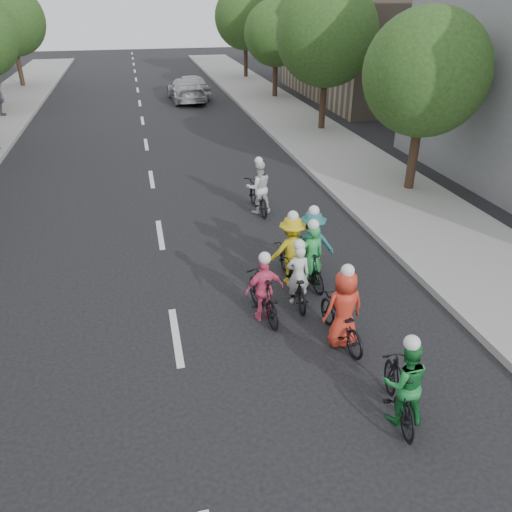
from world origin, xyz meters
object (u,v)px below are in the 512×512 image
object	(u,v)px
cyclist_4	(342,315)
cyclist_7	(311,248)
follow_car_trail	(191,86)
cyclist_5	(310,263)
cyclist_1	(402,387)
follow_car_lead	(186,90)
cyclist_0	(297,281)
cyclist_2	(291,256)
cyclist_6	(258,192)
cyclist_3	(264,293)

from	to	relation	value
cyclist_4	cyclist_7	size ratio (longest dim) A/B	0.98
cyclist_4	follow_car_trail	distance (m)	27.20
cyclist_5	follow_car_trail	bearing A→B (deg)	-97.68
cyclist_1	follow_car_lead	bearing A→B (deg)	-77.29
cyclist_0	cyclist_7	distance (m)	1.29
cyclist_2	cyclist_4	size ratio (longest dim) A/B	1.02
cyclist_2	follow_car_lead	xyz separation A→B (m)	(0.08, 23.37, 0.03)
cyclist_4	follow_car_lead	size ratio (longest dim) A/B	0.36
cyclist_1	follow_car_trail	bearing A→B (deg)	-78.20
cyclist_6	follow_car_lead	bearing A→B (deg)	-92.01
cyclist_0	cyclist_2	xyz separation A→B (m)	(0.13, 0.87, 0.18)
cyclist_2	cyclist_4	world-z (taller)	cyclist_2
cyclist_3	cyclist_6	world-z (taller)	cyclist_6
cyclist_4	follow_car_trail	world-z (taller)	cyclist_4
cyclist_2	cyclist_7	xyz separation A→B (m)	(0.57, 0.20, 0.03)
cyclist_0	cyclist_6	world-z (taller)	cyclist_6
cyclist_0	cyclist_6	size ratio (longest dim) A/B	0.93
cyclist_3	cyclist_4	xyz separation A→B (m)	(1.29, -1.19, 0.02)
cyclist_4	follow_car_trail	xyz separation A→B (m)	(0.23, 27.20, 0.13)
cyclist_2	follow_car_trail	xyz separation A→B (m)	(0.52, 24.69, 0.05)
follow_car_trail	follow_car_lead	bearing A→B (deg)	61.77
cyclist_1	follow_car_lead	world-z (taller)	cyclist_1
cyclist_0	cyclist_2	distance (m)	0.90
cyclist_1	cyclist_5	xyz separation A→B (m)	(-0.08, 4.33, -0.03)
follow_car_lead	cyclist_3	bearing A→B (deg)	84.67
cyclist_5	cyclist_1	bearing A→B (deg)	83.64
cyclist_3	follow_car_lead	bearing A→B (deg)	-99.67
cyclist_6	cyclist_7	bearing A→B (deg)	91.51
follow_car_lead	follow_car_trail	distance (m)	1.39
cyclist_0	cyclist_5	distance (m)	0.77
follow_car_trail	cyclist_3	bearing A→B (deg)	77.18
cyclist_0	cyclist_2	bearing A→B (deg)	-93.52
cyclist_4	cyclist_7	bearing A→B (deg)	-101.28
cyclist_3	cyclist_0	bearing A→B (deg)	-160.42
cyclist_7	follow_car_trail	xyz separation A→B (m)	(-0.05, 24.50, 0.02)
cyclist_6	cyclist_0	bearing A→B (deg)	83.17
cyclist_0	follow_car_trail	xyz separation A→B (m)	(0.65, 25.56, 0.23)
cyclist_3	cyclist_2	bearing A→B (deg)	-134.57
follow_car_lead	cyclist_0	bearing A→B (deg)	86.70
cyclist_0	cyclist_3	bearing A→B (deg)	31.50
cyclist_0	cyclist_4	bearing A→B (deg)	109.05
cyclist_6	cyclist_1	bearing A→B (deg)	88.64
cyclist_0	follow_car_trail	world-z (taller)	cyclist_0
cyclist_0	cyclist_4	distance (m)	1.69
follow_car_lead	cyclist_6	bearing A→B (deg)	87.76
cyclist_6	follow_car_lead	size ratio (longest dim) A/B	0.38
cyclist_0	cyclist_3	size ratio (longest dim) A/B	0.99
cyclist_2	cyclist_4	distance (m)	2.52
cyclist_5	cyclist_0	bearing A→B (deg)	40.63
cyclist_1	cyclist_4	xyz separation A→B (m)	(-0.17, 2.12, -0.01)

